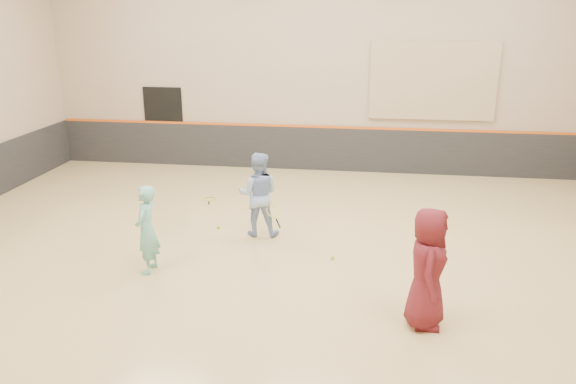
# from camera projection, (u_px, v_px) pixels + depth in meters

# --- Properties ---
(room) EXTENTS (15.04, 12.04, 6.22)m
(room) POSITION_uv_depth(u_px,v_px,m) (294.00, 218.00, 9.69)
(room) COLOR tan
(room) RESTS_ON ground
(wainscot_back) EXTENTS (14.90, 0.04, 1.20)m
(wainscot_back) POSITION_uv_depth(u_px,v_px,m) (323.00, 149.00, 15.37)
(wainscot_back) COLOR #232326
(wainscot_back) RESTS_ON floor
(accent_stripe) EXTENTS (14.90, 0.03, 0.06)m
(accent_stripe) POSITION_uv_depth(u_px,v_px,m) (323.00, 127.00, 15.17)
(accent_stripe) COLOR #D85914
(accent_stripe) RESTS_ON wall_back
(acoustic_panel) EXTENTS (3.20, 0.08, 2.00)m
(acoustic_panel) POSITION_uv_depth(u_px,v_px,m) (433.00, 81.00, 14.39)
(acoustic_panel) COLOR tan
(acoustic_panel) RESTS_ON wall_back
(doorway) EXTENTS (1.10, 0.05, 2.20)m
(doorway) POSITION_uv_depth(u_px,v_px,m) (164.00, 126.00, 15.83)
(doorway) COLOR black
(doorway) RESTS_ON floor
(girl) EXTENTS (0.37, 0.56, 1.52)m
(girl) POSITION_uv_depth(u_px,v_px,m) (147.00, 230.00, 9.32)
(girl) COLOR #6DBDB4
(girl) RESTS_ON floor
(instructor) EXTENTS (0.85, 0.68, 1.66)m
(instructor) POSITION_uv_depth(u_px,v_px,m) (258.00, 194.00, 10.87)
(instructor) COLOR #8DA8DA
(instructor) RESTS_ON floor
(young_man) EXTENTS (0.61, 0.88, 1.74)m
(young_man) POSITION_uv_depth(u_px,v_px,m) (428.00, 268.00, 7.68)
(young_man) COLOR #5A151D
(young_man) RESTS_ON floor
(held_racket) EXTENTS (0.45, 0.45, 0.44)m
(held_racket) POSITION_uv_depth(u_px,v_px,m) (273.00, 211.00, 10.73)
(held_racket) COLOR #BED02D
(held_racket) RESTS_ON instructor
(spare_racket) EXTENTS (0.64, 0.64, 0.06)m
(spare_racket) POSITION_uv_depth(u_px,v_px,m) (210.00, 198.00, 13.16)
(spare_racket) COLOR #A1C92C
(spare_racket) RESTS_ON floor
(ball_under_racket) EXTENTS (0.07, 0.07, 0.07)m
(ball_under_racket) POSITION_uv_depth(u_px,v_px,m) (333.00, 258.00, 9.99)
(ball_under_racket) COLOR #B0C62E
(ball_under_racket) RESTS_ON floor
(ball_in_hand) EXTENTS (0.07, 0.07, 0.07)m
(ball_in_hand) POSITION_uv_depth(u_px,v_px,m) (440.00, 256.00, 7.44)
(ball_in_hand) COLOR #C9E034
(ball_in_hand) RESTS_ON young_man
(ball_beside_spare) EXTENTS (0.07, 0.07, 0.07)m
(ball_beside_spare) POSITION_uv_depth(u_px,v_px,m) (218.00, 227.00, 11.40)
(ball_beside_spare) COLOR #B1C72E
(ball_beside_spare) RESTS_ON floor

